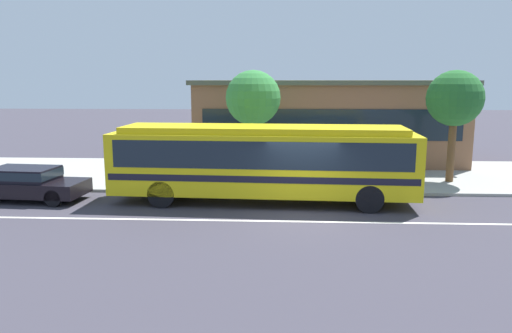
{
  "coord_description": "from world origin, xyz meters",
  "views": [
    {
      "loc": [
        -0.8,
        -16.36,
        4.64
      ],
      "look_at": [
        -1.71,
        2.21,
        1.3
      ],
      "focal_mm": 34.11,
      "sensor_mm": 36.0,
      "label": 1
    }
  ],
  "objects_px": {
    "bus_stop_sign": "(392,149)",
    "street_tree_near_stop": "(253,99)",
    "transit_bus": "(263,159)",
    "street_tree_mid_block": "(455,99)",
    "pedestrian_waiting_near_sign": "(372,161)",
    "sedan_behind_bus": "(27,182)"
  },
  "relations": [
    {
      "from": "bus_stop_sign",
      "to": "street_tree_near_stop",
      "type": "height_order",
      "value": "street_tree_near_stop"
    },
    {
      "from": "transit_bus",
      "to": "street_tree_mid_block",
      "type": "xyz_separation_m",
      "value": [
        8.25,
        3.74,
        2.08
      ]
    },
    {
      "from": "street_tree_near_stop",
      "to": "street_tree_mid_block",
      "type": "bearing_deg",
      "value": -2.96
    },
    {
      "from": "pedestrian_waiting_near_sign",
      "to": "street_tree_near_stop",
      "type": "relative_size",
      "value": 0.34
    },
    {
      "from": "transit_bus",
      "to": "bus_stop_sign",
      "type": "height_order",
      "value": "transit_bus"
    },
    {
      "from": "street_tree_mid_block",
      "to": "pedestrian_waiting_near_sign",
      "type": "bearing_deg",
      "value": -173.52
    },
    {
      "from": "transit_bus",
      "to": "street_tree_near_stop",
      "type": "bearing_deg",
      "value": 98.26
    },
    {
      "from": "sedan_behind_bus",
      "to": "street_tree_near_stop",
      "type": "xyz_separation_m",
      "value": [
        8.53,
        4.3,
        3.03
      ]
    },
    {
      "from": "transit_bus",
      "to": "bus_stop_sign",
      "type": "relative_size",
      "value": 4.29
    },
    {
      "from": "bus_stop_sign",
      "to": "transit_bus",
      "type": "bearing_deg",
      "value": -159.63
    },
    {
      "from": "bus_stop_sign",
      "to": "street_tree_mid_block",
      "type": "relative_size",
      "value": 0.54
    },
    {
      "from": "pedestrian_waiting_near_sign",
      "to": "sedan_behind_bus",
      "type": "bearing_deg",
      "value": -166.05
    },
    {
      "from": "sedan_behind_bus",
      "to": "pedestrian_waiting_near_sign",
      "type": "distance_m",
      "value": 14.27
    },
    {
      "from": "bus_stop_sign",
      "to": "sedan_behind_bus",
      "type": "bearing_deg",
      "value": -171.94
    },
    {
      "from": "street_tree_near_stop",
      "to": "transit_bus",
      "type": "bearing_deg",
      "value": -81.74
    },
    {
      "from": "pedestrian_waiting_near_sign",
      "to": "street_tree_mid_block",
      "type": "height_order",
      "value": "street_tree_mid_block"
    },
    {
      "from": "sedan_behind_bus",
      "to": "pedestrian_waiting_near_sign",
      "type": "bearing_deg",
      "value": 13.95
    },
    {
      "from": "pedestrian_waiting_near_sign",
      "to": "street_tree_mid_block",
      "type": "xyz_separation_m",
      "value": [
        3.54,
        0.4,
        2.68
      ]
    },
    {
      "from": "bus_stop_sign",
      "to": "pedestrian_waiting_near_sign",
      "type": "bearing_deg",
      "value": 109.59
    },
    {
      "from": "transit_bus",
      "to": "street_tree_mid_block",
      "type": "distance_m",
      "value": 9.29
    },
    {
      "from": "pedestrian_waiting_near_sign",
      "to": "bus_stop_sign",
      "type": "xyz_separation_m",
      "value": [
        0.5,
        -1.41,
        0.73
      ]
    },
    {
      "from": "sedan_behind_bus",
      "to": "bus_stop_sign",
      "type": "xyz_separation_m",
      "value": [
        14.34,
        2.03,
        1.1
      ]
    }
  ]
}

